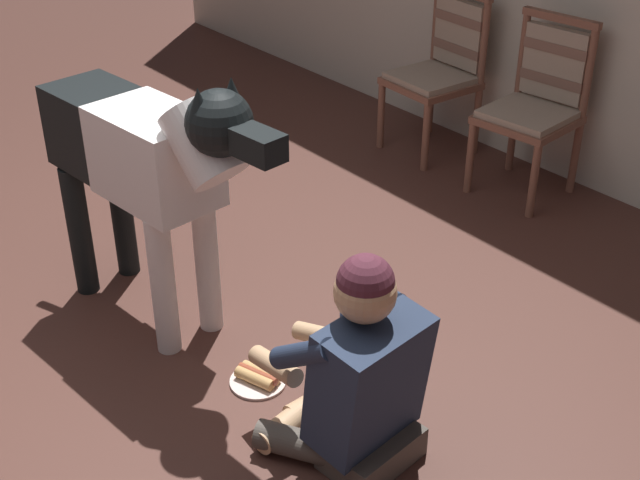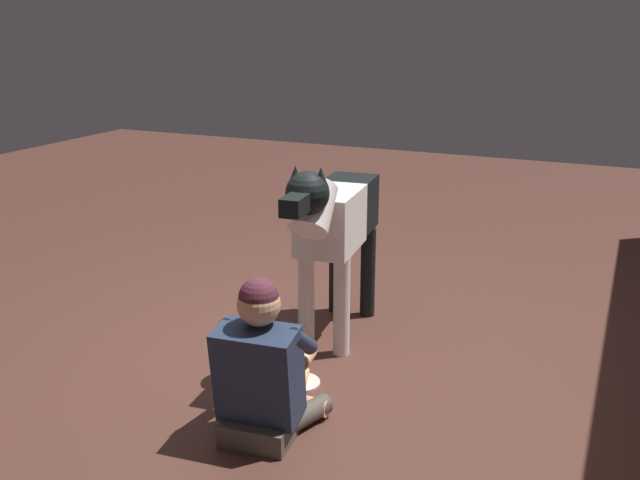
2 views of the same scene
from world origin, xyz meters
name	(u,v)px [view 2 (image 2 of 2)]	position (x,y,z in m)	size (l,w,h in m)	color
ground_plane	(281,340)	(0.00, 0.00, 0.00)	(13.88, 13.88, 0.00)	#502E25
person_sitting_on_floor	(263,371)	(1.00, 0.42, 0.34)	(0.65, 0.58, 0.84)	#514A42
large_dog	(334,223)	(-0.17, 0.30, 0.78)	(1.51, 0.41, 1.23)	white
hot_dog_on_plate	(300,379)	(0.46, 0.36, 0.03)	(0.23, 0.23, 0.06)	silver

